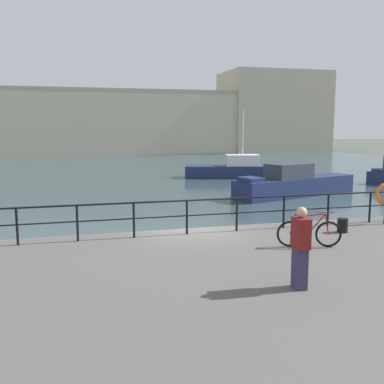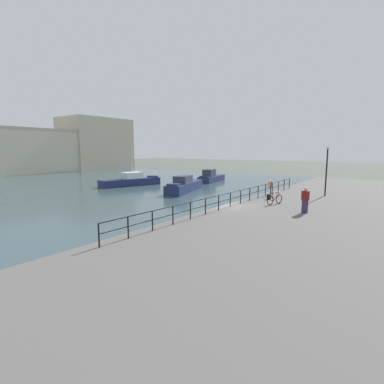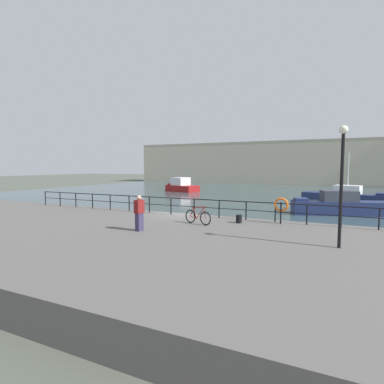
{
  "view_description": "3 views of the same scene",
  "coord_description": "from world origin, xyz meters",
  "px_view_note": "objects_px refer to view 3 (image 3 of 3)",
  "views": [
    {
      "loc": [
        -3.6,
        -13.56,
        4.37
      ],
      "look_at": [
        1.13,
        4.12,
        1.63
      ],
      "focal_mm": 41.33,
      "sensor_mm": 36.0,
      "label": 1
    },
    {
      "loc": [
        -19.03,
        -11.18,
        5.23
      ],
      "look_at": [
        0.22,
        3.17,
        1.77
      ],
      "focal_mm": 27.49,
      "sensor_mm": 36.0,
      "label": 2
    },
    {
      "loc": [
        9.13,
        -17.69,
        4.12
      ],
      "look_at": [
        0.1,
        1.46,
        2.36
      ],
      "focal_mm": 28.82,
      "sensor_mm": 36.0,
      "label": 3
    }
  ],
  "objects_px": {
    "parked_bicycle": "(198,217)",
    "quay_lamp_post": "(342,170)",
    "moored_white_yacht": "(182,186)",
    "moored_red_daysailer": "(345,196)",
    "standing_person": "(139,213)",
    "harbor_building": "(331,162)",
    "mooring_bollard": "(239,219)",
    "life_ring_stand": "(281,206)",
    "moored_cabin_cruiser": "(344,206)"
  },
  "relations": [
    {
      "from": "parked_bicycle",
      "to": "quay_lamp_post",
      "type": "height_order",
      "value": "quay_lamp_post"
    },
    {
      "from": "moored_white_yacht",
      "to": "parked_bicycle",
      "type": "distance_m",
      "value": 34.91
    },
    {
      "from": "moored_red_daysailer",
      "to": "parked_bicycle",
      "type": "bearing_deg",
      "value": -92.74
    },
    {
      "from": "moored_red_daysailer",
      "to": "standing_person",
      "type": "distance_m",
      "value": 29.01
    },
    {
      "from": "quay_lamp_post",
      "to": "standing_person",
      "type": "distance_m",
      "value": 8.79
    },
    {
      "from": "harbor_building",
      "to": "quay_lamp_post",
      "type": "xyz_separation_m",
      "value": [
        1.42,
        -62.98,
        -1.18
      ]
    },
    {
      "from": "parked_bicycle",
      "to": "quay_lamp_post",
      "type": "relative_size",
      "value": 0.38
    },
    {
      "from": "moored_red_daysailer",
      "to": "mooring_bollard",
      "type": "bearing_deg",
      "value": -89.32
    },
    {
      "from": "moored_red_daysailer",
      "to": "mooring_bollard",
      "type": "height_order",
      "value": "moored_red_daysailer"
    },
    {
      "from": "parked_bicycle",
      "to": "life_ring_stand",
      "type": "height_order",
      "value": "life_ring_stand"
    },
    {
      "from": "moored_cabin_cruiser",
      "to": "mooring_bollard",
      "type": "bearing_deg",
      "value": 50.14
    },
    {
      "from": "life_ring_stand",
      "to": "quay_lamp_post",
      "type": "xyz_separation_m",
      "value": [
        2.78,
        -4.08,
        1.93
      ]
    },
    {
      "from": "moored_white_yacht",
      "to": "quay_lamp_post",
      "type": "height_order",
      "value": "quay_lamp_post"
    },
    {
      "from": "parked_bicycle",
      "to": "standing_person",
      "type": "distance_m",
      "value": 3.32
    },
    {
      "from": "moored_cabin_cruiser",
      "to": "mooring_bollard",
      "type": "distance_m",
      "value": 14.3
    },
    {
      "from": "mooring_bollard",
      "to": "quay_lamp_post",
      "type": "height_order",
      "value": "quay_lamp_post"
    },
    {
      "from": "harbor_building",
      "to": "parked_bicycle",
      "type": "relative_size",
      "value": 45.09
    },
    {
      "from": "parked_bicycle",
      "to": "harbor_building",
      "type": "bearing_deg",
      "value": 102.06
    },
    {
      "from": "harbor_building",
      "to": "moored_cabin_cruiser",
      "type": "height_order",
      "value": "harbor_building"
    },
    {
      "from": "harbor_building",
      "to": "life_ring_stand",
      "type": "height_order",
      "value": "harbor_building"
    },
    {
      "from": "moored_white_yacht",
      "to": "parked_bicycle",
      "type": "bearing_deg",
      "value": 134.54
    },
    {
      "from": "moored_white_yacht",
      "to": "quay_lamp_post",
      "type": "relative_size",
      "value": 1.29
    },
    {
      "from": "standing_person",
      "to": "harbor_building",
      "type": "bearing_deg",
      "value": 91.81
    },
    {
      "from": "moored_white_yacht",
      "to": "parked_bicycle",
      "type": "relative_size",
      "value": 3.42
    },
    {
      "from": "harbor_building",
      "to": "quay_lamp_post",
      "type": "distance_m",
      "value": 63.01
    },
    {
      "from": "moored_cabin_cruiser",
      "to": "standing_person",
      "type": "relative_size",
      "value": 5.32
    },
    {
      "from": "life_ring_stand",
      "to": "harbor_building",
      "type": "bearing_deg",
      "value": 88.68
    },
    {
      "from": "mooring_bollard",
      "to": "harbor_building",
      "type": "bearing_deg",
      "value": 86.7
    },
    {
      "from": "moored_white_yacht",
      "to": "standing_person",
      "type": "xyz_separation_m",
      "value": [
        14.91,
        -33.41,
        1.05
      ]
    },
    {
      "from": "moored_red_daysailer",
      "to": "life_ring_stand",
      "type": "bearing_deg",
      "value": -84.69
    },
    {
      "from": "moored_red_daysailer",
      "to": "parked_bicycle",
      "type": "height_order",
      "value": "moored_red_daysailer"
    },
    {
      "from": "standing_person",
      "to": "moored_cabin_cruiser",
      "type": "bearing_deg",
      "value": 70.6
    },
    {
      "from": "harbor_building",
      "to": "moored_red_daysailer",
      "type": "height_order",
      "value": "harbor_building"
    },
    {
      "from": "moored_white_yacht",
      "to": "moored_cabin_cruiser",
      "type": "bearing_deg",
      "value": 161.92
    },
    {
      "from": "moored_white_yacht",
      "to": "quay_lamp_post",
      "type": "bearing_deg",
      "value": 141.54
    },
    {
      "from": "harbor_building",
      "to": "moored_cabin_cruiser",
      "type": "relative_size",
      "value": 8.57
    },
    {
      "from": "moored_cabin_cruiser",
      "to": "standing_person",
      "type": "xyz_separation_m",
      "value": [
        -9.01,
        -17.24,
        1.18
      ]
    },
    {
      "from": "quay_lamp_post",
      "to": "parked_bicycle",
      "type": "bearing_deg",
      "value": 162.57
    },
    {
      "from": "moored_white_yacht",
      "to": "parked_bicycle",
      "type": "xyz_separation_m",
      "value": [
        16.7,
        -30.65,
        0.57
      ]
    },
    {
      "from": "standing_person",
      "to": "mooring_bollard",
      "type": "bearing_deg",
      "value": 55.61
    },
    {
      "from": "moored_cabin_cruiser",
      "to": "parked_bicycle",
      "type": "bearing_deg",
      "value": 45.6
    },
    {
      "from": "mooring_bollard",
      "to": "standing_person",
      "type": "distance_m",
      "value": 5.46
    },
    {
      "from": "mooring_bollard",
      "to": "quay_lamp_post",
      "type": "relative_size",
      "value": 0.1
    },
    {
      "from": "quay_lamp_post",
      "to": "standing_person",
      "type": "height_order",
      "value": "quay_lamp_post"
    },
    {
      "from": "moored_cabin_cruiser",
      "to": "quay_lamp_post",
      "type": "xyz_separation_m",
      "value": [
        -0.48,
        -16.61,
        3.21
      ]
    },
    {
      "from": "mooring_bollard",
      "to": "life_ring_stand",
      "type": "xyz_separation_m",
      "value": [
        2.08,
        0.73,
        0.75
      ]
    },
    {
      "from": "moored_cabin_cruiser",
      "to": "quay_lamp_post",
      "type": "height_order",
      "value": "quay_lamp_post"
    },
    {
      "from": "moored_red_daysailer",
      "to": "life_ring_stand",
      "type": "xyz_separation_m",
      "value": [
        -3.55,
        -22.73,
        1.34
      ]
    },
    {
      "from": "moored_cabin_cruiser",
      "to": "mooring_bollard",
      "type": "relative_size",
      "value": 20.45
    },
    {
      "from": "mooring_bollard",
      "to": "parked_bicycle",
      "type": "bearing_deg",
      "value": -146.69
    }
  ]
}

